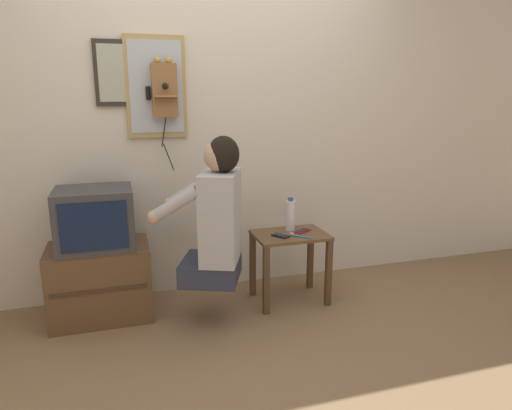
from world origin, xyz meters
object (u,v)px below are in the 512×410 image
object	(u,v)px
wall_phone_antique	(164,90)
framed_picture	(124,73)
television	(95,218)
cell_phone_held	(281,236)
water_bottle	(290,215)
toothbrush	(299,236)
cell_phone_spare	(303,231)
wall_mirror	(156,87)
person	(216,216)

from	to	relation	value
wall_phone_antique	framed_picture	distance (m)	0.28
television	cell_phone_held	xyz separation A→B (m)	(1.22, -0.16, -0.18)
water_bottle	toothbrush	size ratio (longest dim) A/B	1.93
television	framed_picture	world-z (taller)	framed_picture
cell_phone_held	cell_phone_spare	xyz separation A→B (m)	(0.19, 0.06, 0.00)
television	cell_phone_held	world-z (taller)	television
television	cell_phone_held	bearing A→B (deg)	-7.48
wall_mirror	wall_phone_antique	bearing A→B (deg)	-38.97
television	wall_mirror	bearing A→B (deg)	33.37
wall_phone_antique	water_bottle	xyz separation A→B (m)	(0.83, -0.29, -0.88)
cell_phone_held	television	bearing A→B (deg)	139.27
television	wall_mirror	world-z (taller)	wall_mirror
television	framed_picture	size ratio (longest dim) A/B	1.10
wall_mirror	toothbrush	xyz separation A→B (m)	(0.88, -0.50, -1.01)
person	toothbrush	world-z (taller)	person
wall_phone_antique	person	bearing A→B (deg)	-66.23
wall_phone_antique	framed_picture	world-z (taller)	framed_picture
cell_phone_held	toothbrush	size ratio (longest dim) A/B	1.09
wall_mirror	television	bearing A→B (deg)	-146.63
wall_mirror	water_bottle	size ratio (longest dim) A/B	2.85
water_bottle	cell_phone_spare	bearing A→B (deg)	-41.87
cell_phone_spare	toothbrush	size ratio (longest dim) A/B	1.09
framed_picture	toothbrush	world-z (taller)	framed_picture
framed_picture	cell_phone_held	xyz separation A→B (m)	(0.97, -0.46, -1.10)
cell_phone_held	cell_phone_spare	bearing A→B (deg)	-14.72
framed_picture	cell_phone_spare	xyz separation A→B (m)	(1.16, -0.40, -1.10)
framed_picture	wall_mirror	world-z (taller)	wall_mirror
television	framed_picture	xyz separation A→B (m)	(0.24, 0.30, 0.91)
cell_phone_spare	water_bottle	xyz separation A→B (m)	(-0.07, 0.06, 0.11)
framed_picture	wall_mirror	distance (m)	0.23
cell_phone_spare	water_bottle	distance (m)	0.14
wall_mirror	water_bottle	bearing A→B (deg)	-20.42
wall_phone_antique	water_bottle	distance (m)	1.25
television	person	bearing A→B (deg)	-20.35
television	wall_phone_antique	bearing A→B (deg)	27.07
television	toothbrush	bearing A→B (deg)	-8.78
television	framed_picture	bearing A→B (deg)	50.97
cell_phone_spare	water_bottle	world-z (taller)	water_bottle
cell_phone_held	cell_phone_spare	distance (m)	0.20
television	wall_mirror	size ratio (longest dim) A/B	0.70
toothbrush	television	bearing A→B (deg)	125.12
cell_phone_held	toothbrush	bearing A→B (deg)	-54.51
person	wall_mirror	size ratio (longest dim) A/B	1.36
toothbrush	cell_phone_spare	bearing A→B (deg)	10.36
television	water_bottle	size ratio (longest dim) A/B	1.98
wall_phone_antique	wall_mirror	size ratio (longest dim) A/B	1.13
wall_phone_antique	toothbrush	bearing A→B (deg)	-29.16
wall_phone_antique	wall_mirror	world-z (taller)	wall_mirror
framed_picture	toothbrush	xyz separation A→B (m)	(1.09, -0.51, -1.09)
framed_picture	water_bottle	xyz separation A→B (m)	(1.09, -0.33, -0.99)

